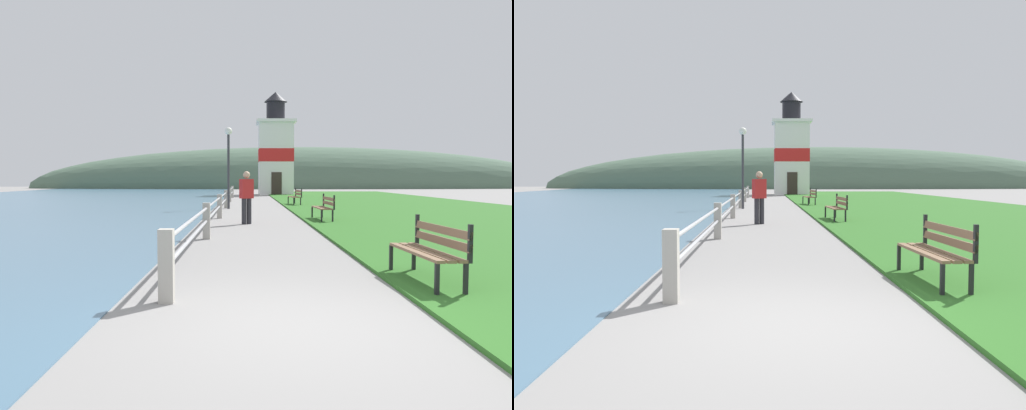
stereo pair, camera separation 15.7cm
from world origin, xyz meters
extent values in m
plane|color=gray|center=(0.00, 0.00, 0.00)|extent=(160.00, 160.00, 0.00)
cube|color=#2D6623|center=(7.55, 19.12, 0.03)|extent=(12.00, 57.36, 0.06)
cube|color=#A8A399|center=(-1.45, 1.00, 0.45)|extent=(0.18, 0.18, 0.90)
cube|color=#A8A399|center=(-1.45, 7.30, 0.45)|extent=(0.18, 0.18, 0.90)
cube|color=#A8A399|center=(-1.45, 13.60, 0.45)|extent=(0.18, 0.18, 0.90)
cube|color=#A8A399|center=(-1.45, 19.90, 0.45)|extent=(0.18, 0.18, 0.90)
cube|color=#A8A399|center=(-1.45, 26.20, 0.45)|extent=(0.18, 0.18, 0.90)
cube|color=#A8A399|center=(-1.45, 32.51, 0.45)|extent=(0.18, 0.18, 0.90)
cylinder|color=#B2B2B7|center=(-1.45, 16.75, 0.77)|extent=(0.06, 31.51, 0.06)
cylinder|color=#B2B2B7|center=(-1.45, 16.75, 0.45)|extent=(0.06, 31.51, 0.06)
cube|color=brown|center=(1.90, 1.93, 0.47)|extent=(0.20, 1.74, 0.04)
cube|color=brown|center=(2.04, 1.94, 0.47)|extent=(0.20, 1.74, 0.04)
cube|color=brown|center=(2.19, 1.95, 0.47)|extent=(0.20, 1.74, 0.04)
cube|color=brown|center=(2.28, 1.95, 0.79)|extent=(0.14, 1.74, 0.11)
cube|color=brown|center=(2.28, 1.95, 0.63)|extent=(0.14, 1.74, 0.11)
cube|color=black|center=(1.90, 1.09, 0.23)|extent=(0.05, 0.05, 0.45)
cube|color=black|center=(1.82, 2.78, 0.23)|extent=(0.05, 0.05, 0.45)
cube|color=black|center=(2.27, 1.11, 0.23)|extent=(0.05, 0.05, 0.45)
cube|color=black|center=(2.19, 2.79, 0.23)|extent=(0.05, 0.05, 0.45)
cube|color=black|center=(2.32, 1.11, 0.70)|extent=(0.05, 0.05, 0.49)
cube|color=black|center=(2.24, 2.80, 0.70)|extent=(0.05, 0.05, 0.49)
cube|color=brown|center=(2.04, 12.30, 0.47)|extent=(0.19, 1.82, 0.04)
cube|color=brown|center=(2.19, 12.30, 0.47)|extent=(0.19, 1.82, 0.04)
cube|color=brown|center=(2.33, 12.31, 0.47)|extent=(0.19, 1.82, 0.04)
cube|color=brown|center=(2.42, 12.31, 0.79)|extent=(0.14, 1.81, 0.11)
cube|color=brown|center=(2.42, 12.31, 0.63)|extent=(0.14, 1.81, 0.11)
cube|color=black|center=(2.04, 11.41, 0.23)|extent=(0.05, 0.05, 0.45)
cube|color=black|center=(1.96, 13.17, 0.23)|extent=(0.05, 0.05, 0.45)
cube|color=black|center=(2.41, 11.43, 0.23)|extent=(0.05, 0.05, 0.45)
cube|color=black|center=(2.33, 13.19, 0.23)|extent=(0.05, 0.05, 0.45)
cube|color=black|center=(2.46, 11.43, 0.70)|extent=(0.05, 0.05, 0.49)
cube|color=black|center=(2.38, 13.19, 0.70)|extent=(0.05, 0.05, 0.49)
cube|color=brown|center=(2.05, 22.18, 0.47)|extent=(0.28, 1.64, 0.04)
cube|color=brown|center=(2.19, 22.19, 0.47)|extent=(0.28, 1.64, 0.04)
cube|color=brown|center=(2.34, 22.21, 0.47)|extent=(0.28, 1.64, 0.04)
cube|color=brown|center=(2.42, 22.22, 0.79)|extent=(0.22, 1.63, 0.11)
cube|color=brown|center=(2.42, 22.22, 0.63)|extent=(0.22, 1.63, 0.11)
cube|color=black|center=(2.09, 21.39, 0.23)|extent=(0.05, 0.05, 0.45)
cube|color=black|center=(1.93, 22.96, 0.23)|extent=(0.05, 0.05, 0.45)
cube|color=black|center=(2.46, 21.43, 0.23)|extent=(0.05, 0.05, 0.45)
cube|color=black|center=(2.29, 23.00, 0.23)|extent=(0.05, 0.05, 0.45)
cube|color=black|center=(2.50, 21.43, 0.70)|extent=(0.05, 0.05, 0.49)
cube|color=black|center=(2.34, 23.01, 0.70)|extent=(0.05, 0.05, 0.49)
cube|color=white|center=(2.24, 39.85, 3.18)|extent=(3.02, 3.02, 6.37)
cube|color=red|center=(2.24, 39.85, 3.50)|extent=(3.06, 3.06, 1.15)
cube|color=white|center=(2.24, 39.85, 6.49)|extent=(3.47, 3.47, 0.25)
cylinder|color=black|center=(2.24, 39.85, 7.44)|extent=(1.66, 1.66, 1.64)
cone|color=black|center=(2.24, 39.85, 8.71)|extent=(2.08, 2.08, 0.90)
cube|color=#332823|center=(2.24, 38.32, 1.00)|extent=(0.90, 0.06, 2.00)
cylinder|color=#28282D|center=(-0.53, 11.22, 0.42)|extent=(0.16, 0.16, 0.84)
cylinder|color=#28282D|center=(-0.37, 11.31, 0.42)|extent=(0.16, 0.16, 0.84)
cube|color=#B22323|center=(-0.45, 11.26, 1.16)|extent=(0.48, 0.41, 0.63)
sphere|color=tan|center=(-0.45, 11.26, 1.61)|extent=(0.23, 0.23, 0.23)
cylinder|color=#333338|center=(-1.30, 19.30, 1.80)|extent=(0.12, 0.12, 3.60)
sphere|color=white|center=(-1.30, 19.30, 3.78)|extent=(0.36, 0.36, 0.36)
ellipsoid|color=#4C6651|center=(8.00, 68.24, 0.00)|extent=(80.00, 16.00, 12.00)
camera|label=1|loc=(-0.50, -5.02, 1.52)|focal=35.00mm
camera|label=2|loc=(-0.34, -5.02, 1.52)|focal=35.00mm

